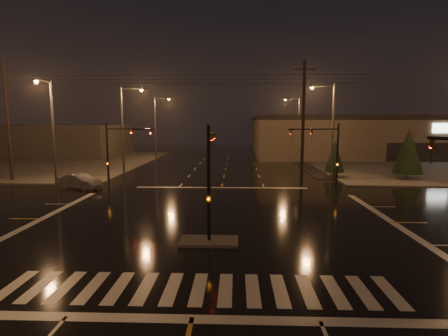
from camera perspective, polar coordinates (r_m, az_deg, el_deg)
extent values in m
plane|color=black|center=(22.09, -1.64, -8.58)|extent=(140.00, 140.00, 0.00)
cube|color=#474540|center=(58.95, 31.05, 0.56)|extent=(36.00, 36.00, 0.12)
cube|color=#474540|center=(60.33, -29.34, 0.81)|extent=(36.00, 36.00, 0.12)
cube|color=#474540|center=(18.27, -2.46, -11.84)|extent=(3.00, 1.60, 0.15)
cube|color=beige|center=(13.70, -4.17, -19.07)|extent=(15.00, 2.60, 0.01)
cube|color=beige|center=(11.96, -5.29, -23.35)|extent=(16.00, 0.50, 0.01)
cube|color=beige|center=(32.78, -0.42, -3.22)|extent=(16.00, 0.50, 0.01)
cube|color=#6A614C|center=(75.17, 28.69, 4.64)|extent=(60.00, 28.00, 7.00)
cube|color=black|center=(75.12, 28.85, 7.15)|extent=(60.20, 28.20, 0.80)
cube|color=#413C39|center=(72.97, -27.97, 4.07)|extent=(30.00, 18.00, 5.60)
cylinder|color=black|center=(17.51, -2.51, -2.78)|extent=(0.18, 0.18, 6.00)
cylinder|color=black|center=(19.48, -2.03, 5.67)|extent=(0.12, 4.50, 0.12)
imported|color=#594707|center=(21.50, -1.65, 5.72)|extent=(0.16, 0.20, 1.00)
cube|color=#594707|center=(17.65, -2.50, -5.02)|extent=(0.25, 0.18, 0.35)
cylinder|color=black|center=(33.11, 18.01, 1.75)|extent=(0.18, 0.18, 6.00)
cylinder|color=black|center=(31.56, 14.50, 6.17)|extent=(4.74, 1.82, 0.12)
imported|color=#594707|center=(30.42, 10.90, 6.13)|extent=(0.24, 0.22, 1.00)
cube|color=#594707|center=(33.19, 17.96, 0.55)|extent=(0.25, 0.18, 0.35)
cylinder|color=black|center=(33.97, -18.46, 1.87)|extent=(0.18, 0.18, 6.00)
cylinder|color=black|center=(32.26, -15.25, 6.17)|extent=(4.74, 1.82, 0.12)
imported|color=#594707|center=(30.96, -11.90, 6.13)|extent=(0.24, 0.22, 1.00)
cube|color=#594707|center=(34.04, -18.41, 0.70)|extent=(0.25, 0.18, 0.35)
imported|color=#594707|center=(16.27, 30.86, 4.05)|extent=(0.22, 0.24, 1.00)
cylinder|color=#38383A|center=(41.25, -16.25, 5.69)|extent=(0.24, 0.24, 10.00)
cylinder|color=#38383A|center=(41.04, -14.88, 12.44)|extent=(2.40, 0.14, 0.14)
cube|color=#38383A|center=(40.73, -13.36, 12.45)|extent=(0.70, 0.30, 0.18)
sphere|color=orange|center=(40.72, -13.35, 12.27)|extent=(0.32, 0.32, 0.32)
cylinder|color=#38383A|center=(56.67, -11.19, 6.28)|extent=(0.24, 0.24, 10.00)
cylinder|color=#38383A|center=(56.51, -10.11, 11.17)|extent=(2.40, 0.14, 0.14)
cube|color=#38383A|center=(56.29, -8.99, 11.16)|extent=(0.70, 0.30, 0.18)
sphere|color=orange|center=(56.28, -8.99, 11.03)|extent=(0.32, 0.32, 0.32)
cylinder|color=#38383A|center=(38.55, 17.33, 5.53)|extent=(0.24, 0.24, 10.00)
cylinder|color=#38383A|center=(38.41, 15.85, 12.76)|extent=(2.40, 0.14, 0.14)
cube|color=#38383A|center=(38.16, 14.20, 12.77)|extent=(0.70, 0.30, 0.18)
sphere|color=orange|center=(38.15, 14.19, 12.58)|extent=(0.32, 0.32, 0.32)
cylinder|color=#38383A|center=(58.08, 12.13, 6.28)|extent=(0.24, 0.24, 10.00)
cylinder|color=#38383A|center=(57.98, 11.07, 11.05)|extent=(2.40, 0.14, 0.14)
cube|color=#38383A|center=(57.82, 9.97, 11.04)|extent=(0.70, 0.30, 0.18)
sphere|color=orange|center=(57.81, 9.97, 10.91)|extent=(0.32, 0.32, 0.32)
cylinder|color=#38383A|center=(37.02, -26.08, 5.04)|extent=(0.24, 0.24, 10.00)
cylinder|color=#38383A|center=(36.13, -27.44, 12.55)|extent=(0.14, 2.40, 0.14)
cube|color=#38383A|center=(35.17, -28.34, 12.57)|extent=(0.30, 0.70, 0.18)
sphere|color=orange|center=(35.16, -28.32, 12.36)|extent=(0.32, 0.32, 0.32)
cylinder|color=black|center=(42.23, -31.80, 6.25)|extent=(0.32, 0.32, 12.00)
cube|color=black|center=(42.53, -32.30, 13.26)|extent=(2.20, 0.12, 0.12)
cylinder|color=black|center=(35.79, 12.78, 7.16)|extent=(0.32, 0.32, 12.00)
cube|color=black|center=(36.15, 13.03, 15.43)|extent=(2.20, 0.12, 0.12)
cylinder|color=black|center=(40.20, 17.50, -1.07)|extent=(0.18, 0.18, 0.70)
cone|color=black|center=(39.95, 17.62, 1.85)|extent=(2.18, 2.18, 3.41)
cylinder|color=black|center=(41.91, 27.66, -1.24)|extent=(0.18, 0.18, 0.70)
cone|color=black|center=(41.62, 27.89, 2.49)|extent=(3.06, 3.06, 4.79)
imported|color=slate|center=(34.73, -22.42, -2.04)|extent=(4.44, 3.01, 1.38)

